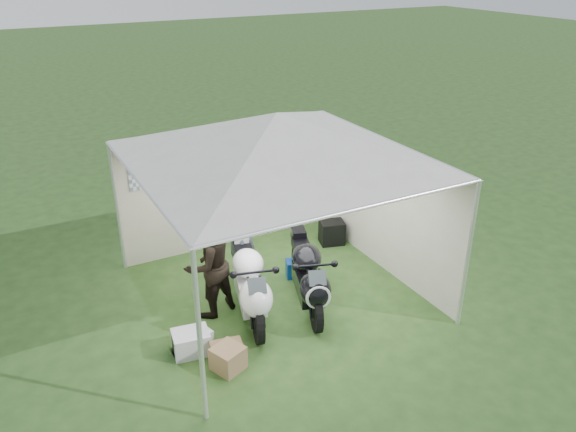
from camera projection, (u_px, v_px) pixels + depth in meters
name	position (u px, v px, depth m)	size (l,w,h in m)	color
ground	(278.00, 293.00, 9.16)	(80.00, 80.00, 0.00)	#27441B
canopy_tent	(276.00, 141.00, 8.09)	(5.66, 5.66, 3.00)	silver
motorcycle_white	(250.00, 283.00, 8.35)	(0.86, 2.08, 1.04)	black
motorcycle_black	(309.00, 276.00, 8.58)	(0.93, 1.97, 1.00)	black
paddock_stand	(298.00, 268.00, 9.58)	(0.40, 0.25, 0.30)	blue
person_dark_jacket	(208.00, 265.00, 8.32)	(0.82, 0.64, 1.68)	black
person_blue_jacket	(239.00, 229.00, 9.06)	(0.72, 0.48, 1.99)	slate
equipment_box	(332.00, 232.00, 10.64)	(0.45, 0.36, 0.45)	black
crate_0	(191.00, 342.00, 7.74)	(0.49, 0.38, 0.33)	#B0B4BA
crate_1	(228.00, 358.00, 7.43)	(0.37, 0.37, 0.33)	olive
crate_2	(201.00, 338.00, 7.93)	(0.28, 0.23, 0.21)	silver
crate_3	(227.00, 353.00, 7.57)	(0.42, 0.30, 0.28)	brown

